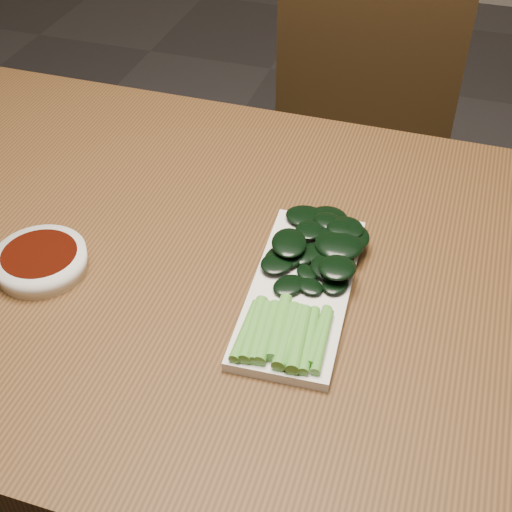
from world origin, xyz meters
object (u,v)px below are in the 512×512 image
object	(u,v)px
table	(243,299)
serving_plate	(301,289)
sauce_bowl	(41,261)
chair_far	(350,163)
gai_lan	(312,270)

from	to	relation	value
table	serving_plate	world-z (taller)	serving_plate
table	serving_plate	distance (m)	0.13
serving_plate	sauce_bowl	bearing A→B (deg)	-169.99
table	sauce_bowl	distance (m)	0.28
table	sauce_bowl	bearing A→B (deg)	-158.93
table	chair_far	bearing A→B (deg)	87.52
serving_plate	chair_far	bearing A→B (deg)	95.06
table	chair_far	world-z (taller)	chair_far
table	sauce_bowl	size ratio (longest dim) A/B	11.56
chair_far	serving_plate	world-z (taller)	chair_far
serving_plate	gai_lan	bearing A→B (deg)	71.67
sauce_bowl	gai_lan	world-z (taller)	gai_lan
gai_lan	chair_far	bearing A→B (deg)	95.88
chair_far	sauce_bowl	size ratio (longest dim) A/B	7.35
chair_far	sauce_bowl	world-z (taller)	chair_far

